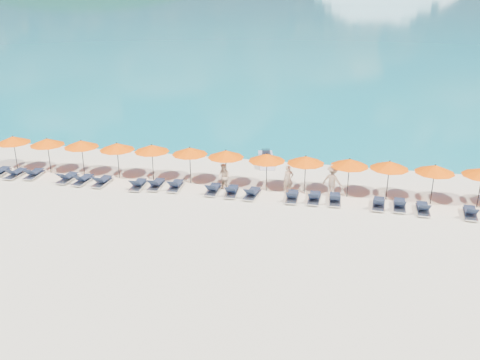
# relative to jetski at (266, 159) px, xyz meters

# --- Properties ---
(ground) EXTENTS (1400.00, 1400.00, 0.00)m
(ground) POSITION_rel_jetski_xyz_m (-0.38, -9.19, -0.36)
(ground) COLOR beige
(headland_main) EXTENTS (374.00, 242.00, 126.50)m
(headland_main) POSITION_rel_jetski_xyz_m (-300.38, 530.81, -38.36)
(headland_main) COLOR black
(headland_main) RESTS_ON ground
(headland_small) EXTENTS (162.00, 126.00, 85.50)m
(headland_small) POSITION_rel_jetski_xyz_m (-150.38, 550.81, -35.36)
(headland_small) COLOR black
(headland_small) RESTS_ON ground
(jetski) EXTENTS (1.46, 2.59, 0.87)m
(jetski) POSITION_rel_jetski_xyz_m (0.00, 0.00, 0.00)
(jetski) COLOR #B2ADC5
(jetski) RESTS_ON ground
(beachgoer_a) EXTENTS (0.70, 0.61, 1.62)m
(beachgoer_a) POSITION_rel_jetski_xyz_m (2.04, -4.52, 0.45)
(beachgoer_a) COLOR tan
(beachgoer_a) RESTS_ON ground
(beachgoer_b) EXTENTS (0.90, 0.78, 1.61)m
(beachgoer_b) POSITION_rel_jetski_xyz_m (-1.59, -5.00, 0.44)
(beachgoer_b) COLOR tan
(beachgoer_b) RESTS_ON ground
(beachgoer_c) EXTENTS (1.33, 1.02, 1.86)m
(beachgoer_c) POSITION_rel_jetski_xyz_m (4.51, -4.50, 0.57)
(beachgoer_c) COLOR tan
(beachgoer_c) RESTS_ON ground
(umbrella_0) EXTENTS (2.10, 2.10, 2.28)m
(umbrella_0) POSITION_rel_jetski_xyz_m (-15.26, -4.43, 1.66)
(umbrella_0) COLOR black
(umbrella_0) RESTS_ON ground
(umbrella_1) EXTENTS (2.10, 2.10, 2.28)m
(umbrella_1) POSITION_rel_jetski_xyz_m (-12.94, -4.40, 1.66)
(umbrella_1) COLOR black
(umbrella_1) RESTS_ON ground
(umbrella_2) EXTENTS (2.10, 2.10, 2.28)m
(umbrella_2) POSITION_rel_jetski_xyz_m (-10.69, -4.33, 1.66)
(umbrella_2) COLOR black
(umbrella_2) RESTS_ON ground
(umbrella_3) EXTENTS (2.10, 2.10, 2.28)m
(umbrella_3) POSITION_rel_jetski_xyz_m (-8.33, -4.37, 1.66)
(umbrella_3) COLOR black
(umbrella_3) RESTS_ON ground
(umbrella_4) EXTENTS (2.10, 2.10, 2.28)m
(umbrella_4) POSITION_rel_jetski_xyz_m (-6.17, -4.25, 1.66)
(umbrella_4) COLOR black
(umbrella_4) RESTS_ON ground
(umbrella_5) EXTENTS (2.10, 2.10, 2.28)m
(umbrella_5) POSITION_rel_jetski_xyz_m (-3.81, -4.26, 1.66)
(umbrella_5) COLOR black
(umbrella_5) RESTS_ON ground
(umbrella_6) EXTENTS (2.10, 2.10, 2.28)m
(umbrella_6) POSITION_rel_jetski_xyz_m (-1.62, -4.34, 1.66)
(umbrella_6) COLOR black
(umbrella_6) RESTS_ON ground
(umbrella_7) EXTENTS (2.10, 2.10, 2.28)m
(umbrella_7) POSITION_rel_jetski_xyz_m (0.78, -4.46, 1.66)
(umbrella_7) COLOR black
(umbrella_7) RESTS_ON ground
(umbrella_8) EXTENTS (2.10, 2.10, 2.28)m
(umbrella_8) POSITION_rel_jetski_xyz_m (2.97, -4.41, 1.66)
(umbrella_8) COLOR black
(umbrella_8) RESTS_ON ground
(umbrella_9) EXTENTS (2.10, 2.10, 2.28)m
(umbrella_9) POSITION_rel_jetski_xyz_m (5.35, -4.37, 1.66)
(umbrella_9) COLOR black
(umbrella_9) RESTS_ON ground
(umbrella_10) EXTENTS (2.10, 2.10, 2.28)m
(umbrella_10) POSITION_rel_jetski_xyz_m (7.47, -4.32, 1.66)
(umbrella_10) COLOR black
(umbrella_10) RESTS_ON ground
(umbrella_11) EXTENTS (2.10, 2.10, 2.28)m
(umbrella_11) POSITION_rel_jetski_xyz_m (9.79, -4.45, 1.66)
(umbrella_11) COLOR black
(umbrella_11) RESTS_ON ground
(lounger_1) EXTENTS (0.67, 1.72, 0.66)m
(lounger_1) POSITION_rel_jetski_xyz_m (-14.64, -5.57, -0.12)
(lounger_1) COLOR silver
(lounger_1) RESTS_ON ground
(lounger_2) EXTENTS (0.73, 1.74, 0.66)m
(lounger_2) POSITION_rel_jetski_xyz_m (-13.51, -5.37, -0.12)
(lounger_2) COLOR silver
(lounger_2) RESTS_ON ground
(lounger_3) EXTENTS (0.69, 1.73, 0.66)m
(lounger_3) POSITION_rel_jetski_xyz_m (-11.15, -5.57, -0.12)
(lounger_3) COLOR silver
(lounger_3) RESTS_ON ground
(lounger_4) EXTENTS (0.74, 1.74, 0.66)m
(lounger_4) POSITION_rel_jetski_xyz_m (-10.07, -5.67, -0.12)
(lounger_4) COLOR silver
(lounger_4) RESTS_ON ground
(lounger_5) EXTENTS (0.66, 1.71, 0.66)m
(lounger_5) POSITION_rel_jetski_xyz_m (-8.84, -5.67, -0.12)
(lounger_5) COLOR silver
(lounger_5) RESTS_ON ground
(lounger_6) EXTENTS (0.73, 1.74, 0.66)m
(lounger_6) POSITION_rel_jetski_xyz_m (-6.56, -5.70, -0.12)
(lounger_6) COLOR silver
(lounger_6) RESTS_ON ground
(lounger_7) EXTENTS (0.68, 1.72, 0.66)m
(lounger_7) POSITION_rel_jetski_xyz_m (-5.53, -5.45, -0.12)
(lounger_7) COLOR silver
(lounger_7) RESTS_ON ground
(lounger_8) EXTENTS (0.70, 1.73, 0.66)m
(lounger_8) POSITION_rel_jetski_xyz_m (-4.38, -5.38, -0.12)
(lounger_8) COLOR silver
(lounger_8) RESTS_ON ground
(lounger_9) EXTENTS (0.63, 1.70, 0.66)m
(lounger_9) POSITION_rel_jetski_xyz_m (-2.10, -5.47, -0.12)
(lounger_9) COLOR silver
(lounger_9) RESTS_ON ground
(lounger_10) EXTENTS (0.74, 1.74, 0.66)m
(lounger_10) POSITION_rel_jetski_xyz_m (-1.01, -5.54, -0.12)
(lounger_10) COLOR silver
(lounger_10) RESTS_ON ground
(lounger_11) EXTENTS (0.78, 1.75, 0.66)m
(lounger_11) POSITION_rel_jetski_xyz_m (0.18, -5.60, -0.12)
(lounger_11) COLOR silver
(lounger_11) RESTS_ON ground
(lounger_12) EXTENTS (0.67, 1.72, 0.66)m
(lounger_12) POSITION_rel_jetski_xyz_m (2.41, -5.57, -0.12)
(lounger_12) COLOR silver
(lounger_12) RESTS_ON ground
(lounger_13) EXTENTS (0.64, 1.71, 0.66)m
(lounger_13) POSITION_rel_jetski_xyz_m (3.61, -5.50, -0.12)
(lounger_13) COLOR silver
(lounger_13) RESTS_ON ground
(lounger_14) EXTENTS (0.71, 1.73, 0.66)m
(lounger_14) POSITION_rel_jetski_xyz_m (4.73, -5.44, -0.12)
(lounger_14) COLOR silver
(lounger_14) RESTS_ON ground
(lounger_15) EXTENTS (0.71, 1.73, 0.66)m
(lounger_15) POSITION_rel_jetski_xyz_m (7.04, -5.56, -0.12)
(lounger_15) COLOR silver
(lounger_15) RESTS_ON ground
(lounger_16) EXTENTS (0.68, 1.72, 0.66)m
(lounger_16) POSITION_rel_jetski_xyz_m (8.12, -5.50, -0.12)
(lounger_16) COLOR silver
(lounger_16) RESTS_ON ground
(lounger_17) EXTENTS (0.63, 1.70, 0.66)m
(lounger_17) POSITION_rel_jetski_xyz_m (9.28, -5.72, -0.12)
(lounger_17) COLOR silver
(lounger_17) RESTS_ON ground
(lounger_18) EXTENTS (0.75, 1.74, 0.66)m
(lounger_18) POSITION_rel_jetski_xyz_m (11.60, -5.74, -0.12)
(lounger_18) COLOR silver
(lounger_18) RESTS_ON ground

